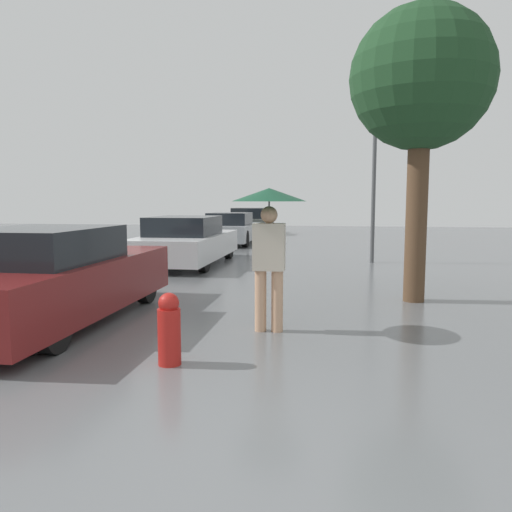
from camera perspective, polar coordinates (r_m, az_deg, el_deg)
The scene contains 9 objects.
ground_plane at distance 3.12m, azimuth -3.74°, elevation -25.96°, with size 60.00×60.00×0.00m, color slate.
pedestrian at distance 6.24m, azimuth 1.50°, elevation 3.84°, with size 0.94×0.94×1.82m.
parked_car_nearest at distance 7.39m, azimuth -22.44°, elevation -2.34°, with size 1.81×4.45×1.31m.
parked_car_second at distance 13.14m, azimuth -7.98°, elevation 1.63°, with size 1.83×4.54×1.25m.
parked_car_third at distance 19.05m, azimuth -2.91°, elevation 3.06°, with size 1.72×3.93×1.20m.
parked_car_farthest at distance 24.47m, azimuth -0.62°, elevation 3.88°, with size 1.87×3.84×1.29m.
tree at distance 8.76m, azimuth 18.36°, elevation 18.34°, with size 2.26×2.26×4.72m.
street_lamp at distance 13.69m, azimuth 13.37°, elevation 10.41°, with size 0.24×0.24×4.49m.
fire_hydrant at distance 5.18m, azimuth -9.89°, elevation -8.24°, with size 0.23×0.23×0.74m.
Camera 1 is at (0.58, -2.57, 1.67)m, focal length 35.00 mm.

